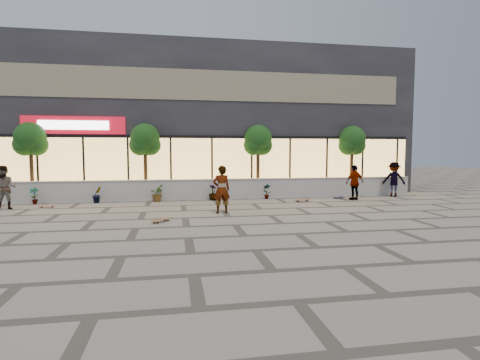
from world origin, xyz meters
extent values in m
plane|color=gray|center=(0.00, 0.00, 0.00)|extent=(80.00, 80.00, 0.00)
cube|color=beige|center=(0.00, 7.00, 0.50)|extent=(22.00, 0.35, 1.00)
cube|color=#B2AFA8|center=(0.00, 7.00, 1.02)|extent=(22.00, 0.42, 0.04)
cube|color=black|center=(0.00, 12.50, 4.25)|extent=(24.00, 9.00, 8.50)
cube|color=#FFC766|center=(0.00, 7.98, 1.70)|extent=(23.04, 0.05, 3.00)
cube|color=black|center=(0.00, 7.95, 3.25)|extent=(23.04, 0.08, 0.15)
cube|color=red|center=(-7.00, 7.93, 3.80)|extent=(5.00, 0.10, 0.90)
cube|color=white|center=(-7.00, 7.86, 3.80)|extent=(3.40, 0.06, 0.45)
cube|color=brown|center=(0.00, 7.98, 6.00)|extent=(21.60, 0.05, 1.60)
imported|color=#113611|center=(-8.50, 6.45, 0.41)|extent=(0.43, 0.29, 0.81)
imported|color=#113611|center=(-5.70, 6.45, 0.41)|extent=(0.57, 0.57, 0.81)
imported|color=#113611|center=(-2.90, 6.45, 0.41)|extent=(0.68, 0.77, 0.81)
imported|color=#113611|center=(-0.10, 6.45, 0.41)|extent=(0.64, 0.64, 0.81)
imported|color=#113611|center=(2.70, 6.45, 0.41)|extent=(0.46, 0.35, 0.81)
cylinder|color=#443118|center=(-9.00, 7.70, 1.62)|extent=(0.18, 0.18, 3.24)
sphere|color=#113611|center=(-9.00, 7.70, 3.17)|extent=(1.50, 1.50, 1.50)
sphere|color=#113611|center=(-9.25, 7.65, 2.81)|extent=(1.10, 1.10, 1.10)
sphere|color=#113611|center=(-8.75, 7.75, 2.81)|extent=(1.10, 1.10, 1.10)
cylinder|color=#443118|center=(-3.50, 7.70, 1.62)|extent=(0.18, 0.18, 3.24)
sphere|color=#113611|center=(-3.50, 7.70, 3.17)|extent=(1.50, 1.50, 1.50)
sphere|color=#113611|center=(-3.75, 7.65, 2.81)|extent=(1.10, 1.10, 1.10)
sphere|color=#113611|center=(-3.25, 7.75, 2.81)|extent=(1.10, 1.10, 1.10)
cylinder|color=#443118|center=(2.50, 7.70, 1.62)|extent=(0.18, 0.18, 3.24)
sphere|color=#113611|center=(2.50, 7.70, 3.17)|extent=(1.50, 1.50, 1.50)
sphere|color=#113611|center=(2.25, 7.65, 2.81)|extent=(1.10, 1.10, 1.10)
sphere|color=#113611|center=(2.75, 7.75, 2.81)|extent=(1.10, 1.10, 1.10)
cylinder|color=#443118|center=(8.00, 7.70, 1.62)|extent=(0.18, 0.18, 3.24)
sphere|color=#113611|center=(8.00, 7.70, 3.17)|extent=(1.50, 1.50, 1.50)
sphere|color=#113611|center=(7.75, 7.65, 2.81)|extent=(1.10, 1.10, 1.10)
sphere|color=#113611|center=(8.25, 7.75, 2.81)|extent=(1.10, 1.10, 1.10)
imported|color=silver|center=(-0.16, 2.48, 0.96)|extent=(0.74, 0.53, 1.92)
imported|color=#8E895B|center=(-9.13, 4.96, 0.94)|extent=(0.96, 0.77, 1.88)
imported|color=white|center=(7.00, 5.30, 0.89)|extent=(1.11, 0.64, 1.79)
imported|color=maroon|center=(9.80, 6.30, 0.94)|extent=(1.40, 1.15, 1.89)
cube|color=brown|center=(-2.49, 0.97, 0.09)|extent=(0.73, 0.77, 0.02)
cylinder|color=black|center=(-2.37, 1.22, 0.03)|extent=(0.06, 0.07, 0.06)
cylinder|color=black|center=(-2.26, 1.11, 0.03)|extent=(0.06, 0.07, 0.06)
cylinder|color=black|center=(-2.72, 0.83, 0.03)|extent=(0.06, 0.07, 0.06)
cylinder|color=black|center=(-2.61, 0.73, 0.03)|extent=(0.06, 0.07, 0.06)
cube|color=#CB4426|center=(-7.59, 5.28, 0.07)|extent=(0.70, 0.22, 0.02)
cylinder|color=black|center=(-7.38, 5.35, 0.02)|extent=(0.05, 0.03, 0.05)
cylinder|color=black|center=(-7.38, 5.23, 0.02)|extent=(0.05, 0.03, 0.05)
cylinder|color=black|center=(-7.81, 5.32, 0.02)|extent=(0.05, 0.03, 0.05)
cylinder|color=black|center=(-7.80, 5.20, 0.02)|extent=(0.05, 0.03, 0.05)
cube|color=brown|center=(4.20, 5.19, 0.09)|extent=(0.86, 0.37, 0.02)
cylinder|color=black|center=(4.44, 5.32, 0.03)|extent=(0.07, 0.04, 0.06)
cylinder|color=black|center=(4.47, 5.17, 0.03)|extent=(0.07, 0.04, 0.06)
cylinder|color=black|center=(3.93, 5.22, 0.03)|extent=(0.07, 0.04, 0.06)
cylinder|color=black|center=(3.96, 5.07, 0.03)|extent=(0.07, 0.04, 0.06)
cube|color=#45477F|center=(6.50, 6.09, 0.09)|extent=(0.83, 0.63, 0.02)
cylinder|color=black|center=(6.68, 6.29, 0.03)|extent=(0.07, 0.06, 0.06)
cylinder|color=black|center=(6.76, 6.16, 0.03)|extent=(0.07, 0.06, 0.06)
cylinder|color=black|center=(6.24, 6.02, 0.03)|extent=(0.07, 0.06, 0.06)
cylinder|color=black|center=(6.32, 5.89, 0.03)|extent=(0.07, 0.06, 0.06)
camera|label=1|loc=(-1.98, -12.32, 2.52)|focal=28.00mm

